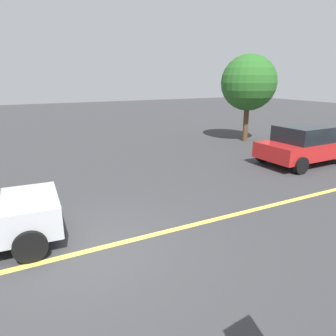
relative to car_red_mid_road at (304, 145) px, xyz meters
The scene contains 4 objects.
ground_plane 9.79m from the car_red_mid_road, 164.32° to the right, with size 80.00×80.00×0.00m, color #38383A.
lane_marking_centre 6.96m from the car_red_mid_road, 157.58° to the right, with size 28.00×0.16×0.01m, color #E0D14C.
car_red_mid_road is the anchor object (origin of this frame).
tree_left_verge 5.46m from the car_red_mid_road, 76.79° to the left, with size 2.93×2.93×4.60m.
Camera 1 is at (-1.12, -5.67, 3.39)m, focal length 33.04 mm.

